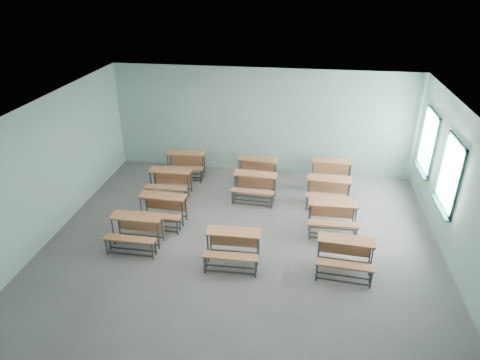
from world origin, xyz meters
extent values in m
cube|color=slate|center=(0.00, 0.00, -0.01)|extent=(9.00, 8.00, 0.02)
cube|color=silver|center=(0.00, 0.00, 3.21)|extent=(9.00, 8.00, 0.02)
cube|color=#98BEB3|center=(0.00, 4.01, 1.60)|extent=(9.00, 0.02, 3.20)
cube|color=#98BEB3|center=(0.00, -4.01, 1.60)|extent=(9.00, 0.02, 3.20)
cube|color=#98BEB3|center=(-4.51, 0.00, 1.60)|extent=(0.02, 8.00, 3.20)
cube|color=#98BEB3|center=(4.51, 0.00, 1.60)|extent=(0.02, 8.00, 3.20)
cube|color=#1A4649|center=(4.47, 2.80, 0.93)|extent=(0.06, 1.20, 0.06)
cube|color=#1A4649|center=(4.47, 2.80, 2.47)|extent=(0.06, 1.20, 0.06)
cube|color=#1A4649|center=(4.47, 2.23, 1.70)|extent=(0.06, 0.06, 1.60)
cube|color=#1A4649|center=(4.47, 3.37, 1.70)|extent=(0.06, 0.06, 1.60)
cube|color=#1A4649|center=(4.47, 2.80, 1.70)|extent=(0.04, 0.04, 1.48)
cube|color=#1A4649|center=(4.47, 2.80, 1.70)|extent=(0.04, 1.08, 0.04)
cube|color=#1A4649|center=(4.43, 2.80, 0.87)|extent=(0.14, 1.28, 0.04)
cube|color=white|center=(4.50, 2.80, 1.70)|extent=(0.01, 1.08, 1.48)
cube|color=#1A4649|center=(4.47, 0.80, 0.93)|extent=(0.06, 1.20, 0.06)
cube|color=#1A4649|center=(4.47, 0.80, 2.47)|extent=(0.06, 1.20, 0.06)
cube|color=#1A4649|center=(4.47, 0.23, 1.70)|extent=(0.06, 0.06, 1.60)
cube|color=#1A4649|center=(4.47, 1.37, 1.70)|extent=(0.06, 0.06, 1.60)
cube|color=#1A4649|center=(4.47, 0.80, 1.70)|extent=(0.04, 0.04, 1.48)
cube|color=#1A4649|center=(4.47, 0.80, 1.70)|extent=(0.04, 1.08, 0.04)
cube|color=#1A4649|center=(4.43, 0.80, 0.87)|extent=(0.14, 1.28, 0.04)
cube|color=white|center=(4.50, 0.80, 1.70)|extent=(0.01, 1.08, 1.48)
cube|color=#A7613C|center=(-2.37, -0.40, 0.71)|extent=(1.17, 0.40, 0.04)
cube|color=#A7613C|center=(-2.36, -0.22, 0.41)|extent=(1.10, 0.03, 0.40)
cylinder|color=#373A3C|center=(-2.90, -0.55, 0.34)|extent=(0.04, 0.04, 0.69)
cylinder|color=#373A3C|center=(-1.84, -0.56, 0.34)|extent=(0.04, 0.04, 0.69)
cylinder|color=#373A3C|center=(-2.90, -0.24, 0.34)|extent=(0.04, 0.04, 0.69)
cylinder|color=#373A3C|center=(-1.83, -0.25, 0.34)|extent=(0.04, 0.04, 0.69)
cube|color=#373A3C|center=(-2.37, -0.56, 0.10)|extent=(1.07, 0.04, 0.03)
cube|color=#373A3C|center=(-2.36, -0.25, 0.10)|extent=(1.07, 0.04, 0.03)
cube|color=#A7613C|center=(-2.37, -0.87, 0.42)|extent=(1.16, 0.26, 0.03)
cylinder|color=#373A3C|center=(-2.91, -0.95, 0.20)|extent=(0.04, 0.04, 0.40)
cylinder|color=#373A3C|center=(-1.84, -0.97, 0.20)|extent=(0.04, 0.04, 0.40)
cylinder|color=#373A3C|center=(-2.90, -0.77, 0.20)|extent=(0.04, 0.04, 0.40)
cylinder|color=#373A3C|center=(-1.84, -0.78, 0.20)|extent=(0.04, 0.04, 0.40)
cube|color=#373A3C|center=(-2.37, -0.96, 0.08)|extent=(1.07, 0.04, 0.03)
cube|color=#373A3C|center=(-2.37, -0.78, 0.08)|extent=(1.07, 0.04, 0.03)
cube|color=#A7613C|center=(-0.10, -0.69, 0.71)|extent=(1.17, 0.41, 0.04)
cube|color=#A7613C|center=(-0.10, -0.51, 0.41)|extent=(1.10, 0.04, 0.40)
cylinder|color=#373A3C|center=(-0.63, -0.85, 0.34)|extent=(0.04, 0.04, 0.69)
cylinder|color=#373A3C|center=(0.44, -0.83, 0.34)|extent=(0.04, 0.04, 0.69)
cylinder|color=#373A3C|center=(-0.63, -0.54, 0.34)|extent=(0.04, 0.04, 0.69)
cylinder|color=#373A3C|center=(0.43, -0.52, 0.34)|extent=(0.04, 0.04, 0.69)
cube|color=#373A3C|center=(-0.09, -0.84, 0.10)|extent=(1.07, 0.05, 0.03)
cube|color=#373A3C|center=(-0.10, -0.53, 0.10)|extent=(1.07, 0.05, 0.03)
cube|color=#A7613C|center=(-0.09, -1.15, 0.42)|extent=(1.17, 0.27, 0.03)
cylinder|color=#373A3C|center=(-0.62, -1.25, 0.20)|extent=(0.04, 0.04, 0.40)
cylinder|color=#373A3C|center=(0.45, -1.23, 0.20)|extent=(0.04, 0.04, 0.40)
cylinder|color=#373A3C|center=(-0.62, -1.07, 0.20)|extent=(0.04, 0.04, 0.40)
cylinder|color=#373A3C|center=(0.44, -1.05, 0.20)|extent=(0.04, 0.04, 0.40)
cube|color=#373A3C|center=(-0.09, -1.24, 0.08)|extent=(1.07, 0.05, 0.03)
cube|color=#373A3C|center=(-0.09, -1.06, 0.08)|extent=(1.07, 0.05, 0.03)
cube|color=#A7613C|center=(2.26, -0.63, 0.71)|extent=(1.19, 0.47, 0.04)
cube|color=#A7613C|center=(2.27, -0.45, 0.41)|extent=(1.10, 0.10, 0.40)
cylinder|color=#373A3C|center=(1.71, -0.75, 0.34)|extent=(0.04, 0.04, 0.69)
cylinder|color=#373A3C|center=(2.78, -0.82, 0.34)|extent=(0.04, 0.04, 0.69)
cylinder|color=#373A3C|center=(1.74, -0.44, 0.34)|extent=(0.04, 0.04, 0.69)
cylinder|color=#373A3C|center=(2.80, -0.51, 0.34)|extent=(0.04, 0.04, 0.69)
cube|color=#373A3C|center=(2.24, -0.78, 0.10)|extent=(1.06, 0.10, 0.03)
cube|color=#373A3C|center=(2.27, -0.48, 0.10)|extent=(1.06, 0.10, 0.03)
cube|color=#A7613C|center=(2.22, -1.09, 0.42)|extent=(1.18, 0.32, 0.03)
cylinder|color=#373A3C|center=(1.69, -1.15, 0.20)|extent=(0.04, 0.04, 0.40)
cylinder|color=#373A3C|center=(2.75, -1.22, 0.20)|extent=(0.04, 0.04, 0.40)
cylinder|color=#373A3C|center=(1.70, -0.96, 0.20)|extent=(0.04, 0.04, 0.40)
cylinder|color=#373A3C|center=(2.76, -1.04, 0.20)|extent=(0.04, 0.04, 0.40)
cube|color=#373A3C|center=(2.22, -1.19, 0.08)|extent=(1.06, 0.10, 0.03)
cube|color=#373A3C|center=(2.23, -1.00, 0.08)|extent=(1.06, 0.10, 0.03)
cube|color=#A7613C|center=(-2.08, 0.62, 0.71)|extent=(1.18, 0.44, 0.04)
cube|color=#A7613C|center=(-2.07, 0.80, 0.41)|extent=(1.10, 0.07, 0.40)
cylinder|color=#373A3C|center=(-2.62, 0.49, 0.34)|extent=(0.04, 0.04, 0.69)
cylinder|color=#373A3C|center=(-1.56, 0.44, 0.34)|extent=(0.04, 0.04, 0.69)
cylinder|color=#373A3C|center=(-2.61, 0.80, 0.34)|extent=(0.04, 0.04, 0.69)
cylinder|color=#373A3C|center=(-1.54, 0.75, 0.34)|extent=(0.04, 0.04, 0.69)
cube|color=#373A3C|center=(-2.09, 0.47, 0.10)|extent=(1.07, 0.08, 0.03)
cube|color=#373A3C|center=(-2.07, 0.78, 0.10)|extent=(1.07, 0.08, 0.03)
cube|color=#A7613C|center=(-2.10, 0.16, 0.42)|extent=(1.17, 0.29, 0.03)
cylinder|color=#373A3C|center=(-2.64, 0.09, 0.20)|extent=(0.04, 0.04, 0.40)
cylinder|color=#373A3C|center=(-1.57, 0.04, 0.20)|extent=(0.04, 0.04, 0.40)
cylinder|color=#373A3C|center=(-2.63, 0.27, 0.20)|extent=(0.04, 0.04, 0.40)
cylinder|color=#373A3C|center=(-1.57, 0.23, 0.20)|extent=(0.04, 0.04, 0.40)
cube|color=#373A3C|center=(-2.11, 0.07, 0.08)|extent=(1.07, 0.08, 0.03)
cube|color=#373A3C|center=(-2.10, 0.25, 0.08)|extent=(1.07, 0.08, 0.03)
cube|color=#A7613C|center=(2.06, 0.89, 0.71)|extent=(1.17, 0.41, 0.04)
cube|color=#A7613C|center=(2.05, 1.07, 0.41)|extent=(1.10, 0.04, 0.40)
cylinder|color=#373A3C|center=(1.53, 0.72, 0.34)|extent=(0.04, 0.04, 0.69)
cylinder|color=#373A3C|center=(2.59, 0.74, 0.34)|extent=(0.04, 0.04, 0.69)
cylinder|color=#373A3C|center=(1.52, 1.03, 0.34)|extent=(0.04, 0.04, 0.69)
cylinder|color=#373A3C|center=(2.58, 1.05, 0.34)|extent=(0.04, 0.04, 0.69)
cube|color=#373A3C|center=(2.06, 0.73, 0.10)|extent=(1.07, 0.05, 0.03)
cube|color=#373A3C|center=(2.05, 1.04, 0.10)|extent=(1.07, 0.05, 0.03)
cube|color=#A7613C|center=(2.06, 0.42, 0.42)|extent=(1.17, 0.26, 0.03)
cylinder|color=#373A3C|center=(1.53, 0.32, 0.20)|extent=(0.04, 0.04, 0.40)
cylinder|color=#373A3C|center=(2.60, 0.34, 0.20)|extent=(0.04, 0.04, 0.40)
cylinder|color=#373A3C|center=(1.53, 0.50, 0.20)|extent=(0.04, 0.04, 0.40)
cylinder|color=#373A3C|center=(2.59, 0.52, 0.20)|extent=(0.04, 0.04, 0.40)
cube|color=#373A3C|center=(2.07, 0.33, 0.08)|extent=(1.07, 0.05, 0.03)
cube|color=#373A3C|center=(2.06, 0.51, 0.08)|extent=(1.07, 0.05, 0.03)
cube|color=#A7613C|center=(-2.33, 2.07, 0.71)|extent=(1.16, 0.39, 0.04)
cube|color=#A7613C|center=(-2.33, 2.25, 0.41)|extent=(1.10, 0.02, 0.40)
cylinder|color=#373A3C|center=(-2.86, 1.91, 0.34)|extent=(0.03, 0.03, 0.69)
cylinder|color=#373A3C|center=(-1.79, 1.92, 0.34)|extent=(0.03, 0.03, 0.69)
cylinder|color=#373A3C|center=(-2.86, 2.22, 0.34)|extent=(0.03, 0.03, 0.69)
cylinder|color=#373A3C|center=(-1.80, 2.23, 0.34)|extent=(0.03, 0.03, 0.69)
cube|color=#373A3C|center=(-2.33, 1.92, 0.10)|extent=(1.06, 0.03, 0.03)
cube|color=#373A3C|center=(-2.33, 2.23, 0.10)|extent=(1.06, 0.03, 0.03)
cube|color=#A7613C|center=(-2.33, 1.61, 0.42)|extent=(1.16, 0.25, 0.03)
cylinder|color=#373A3C|center=(-2.86, 1.51, 0.20)|extent=(0.03, 0.03, 0.40)
cylinder|color=#373A3C|center=(-1.79, 1.52, 0.20)|extent=(0.03, 0.03, 0.40)
cylinder|color=#373A3C|center=(-2.86, 1.70, 0.20)|extent=(0.03, 0.03, 0.40)
cylinder|color=#373A3C|center=(-1.79, 1.70, 0.20)|extent=(0.03, 0.03, 0.40)
cube|color=#373A3C|center=(-2.33, 1.51, 0.08)|extent=(1.06, 0.03, 0.03)
cube|color=#373A3C|center=(-2.33, 1.70, 0.08)|extent=(1.06, 0.03, 0.03)
cube|color=#A7613C|center=(0.03, 2.19, 0.71)|extent=(1.18, 0.44, 0.04)
cube|color=#A7613C|center=(0.04, 2.37, 0.41)|extent=(1.10, 0.07, 0.40)
cylinder|color=#373A3C|center=(-0.51, 2.06, 0.34)|extent=(0.04, 0.04, 0.69)
cylinder|color=#373A3C|center=(0.56, 2.01, 0.34)|extent=(0.04, 0.04, 0.69)
cylinder|color=#373A3C|center=(-0.49, 2.37, 0.34)|extent=(0.04, 0.04, 0.69)
cylinder|color=#373A3C|center=(0.57, 2.32, 0.34)|extent=(0.04, 0.04, 0.69)
cube|color=#373A3C|center=(0.02, 2.04, 0.10)|extent=(1.07, 0.08, 0.03)
cube|color=#373A3C|center=(0.04, 2.35, 0.10)|extent=(1.07, 0.08, 0.03)
cube|color=#A7613C|center=(0.01, 1.73, 0.42)|extent=(1.17, 0.30, 0.03)
cylinder|color=#373A3C|center=(-0.53, 1.66, 0.20)|extent=(0.04, 0.04, 0.40)
cylinder|color=#373A3C|center=(0.54, 1.61, 0.20)|extent=(0.04, 0.04, 0.40)
cylinder|color=#373A3C|center=(-0.52, 1.85, 0.20)|extent=(0.04, 0.04, 0.40)
cylinder|color=#373A3C|center=(0.55, 1.79, 0.20)|extent=(0.04, 0.04, 0.40)
cube|color=#373A3C|center=(0.00, 1.64, 0.08)|extent=(1.07, 0.08, 0.03)
cube|color=#373A3C|center=(0.01, 1.82, 0.08)|extent=(1.07, 0.08, 0.03)
cube|color=#A7613C|center=(2.01, 2.19, 0.71)|extent=(1.18, 0.46, 0.04)
cube|color=#A7613C|center=(2.02, 2.37, 0.41)|extent=(1.10, 0.09, 0.40)
cylinder|color=#373A3C|center=(1.47, 2.07, 0.34)|extent=(0.04, 0.04, 0.69)
cylinder|color=#373A3C|center=(2.53, 2.01, 0.34)|extent=(0.04, 0.04, 0.69)
cylinder|color=#373A3C|center=(1.49, 2.38, 0.34)|extent=(0.04, 0.04, 0.69)
cylinder|color=#373A3C|center=(2.55, 2.31, 0.34)|extent=(0.04, 0.04, 0.69)
cube|color=#373A3C|center=(2.00, 2.04, 0.10)|extent=(1.06, 0.09, 0.03)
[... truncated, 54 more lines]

